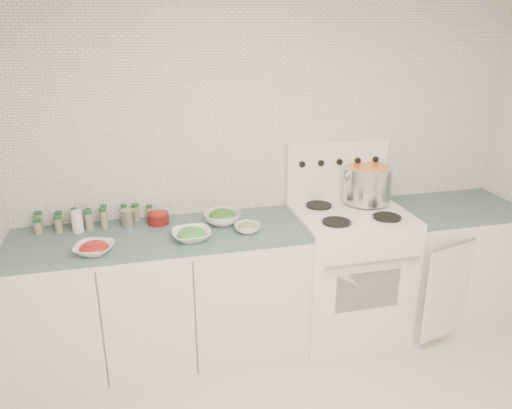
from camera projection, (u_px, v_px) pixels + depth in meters
name	position (u px, v px, depth m)	size (l,w,h in m)	color
room_walls	(372.00, 179.00, 2.01)	(3.54, 3.04, 2.52)	white
counter_left	(163.00, 296.00, 3.30)	(1.85, 0.62, 0.90)	white
stove	(347.00, 268.00, 3.57)	(0.76, 0.70, 1.36)	white
counter_right	(448.00, 262.00, 3.77)	(0.89, 0.74, 0.90)	white
stock_pot	(367.00, 183.00, 3.53)	(0.35, 0.33, 0.25)	silver
bowl_tomato	(94.00, 248.00, 2.87)	(0.27, 0.27, 0.07)	white
bowl_snowpea	(191.00, 234.00, 3.05)	(0.24, 0.24, 0.08)	white
bowl_broccoli	(222.00, 217.00, 3.29)	(0.30, 0.30, 0.10)	white
bowl_zucchini	(247.00, 227.00, 3.16)	(0.21, 0.21, 0.07)	white
bowl_pepper	(158.00, 217.00, 3.29)	(0.14, 0.14, 0.09)	#621110
salt_canister	(77.00, 221.00, 3.15)	(0.07, 0.07, 0.14)	white
tin_can	(128.00, 218.00, 3.23)	(0.09, 0.09, 0.11)	gray
spice_cluster	(87.00, 218.00, 3.23)	(0.74, 0.15, 0.14)	gray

